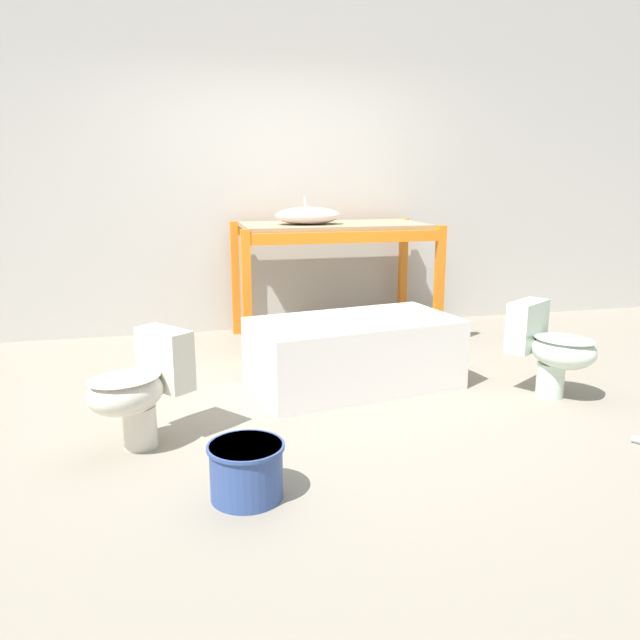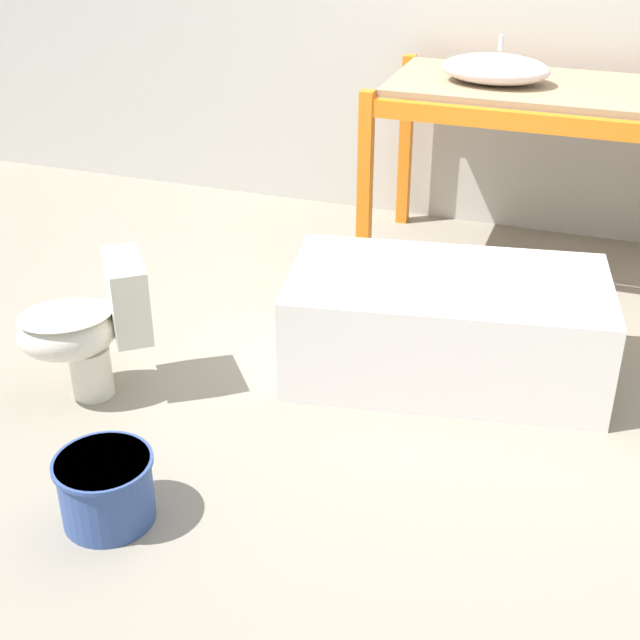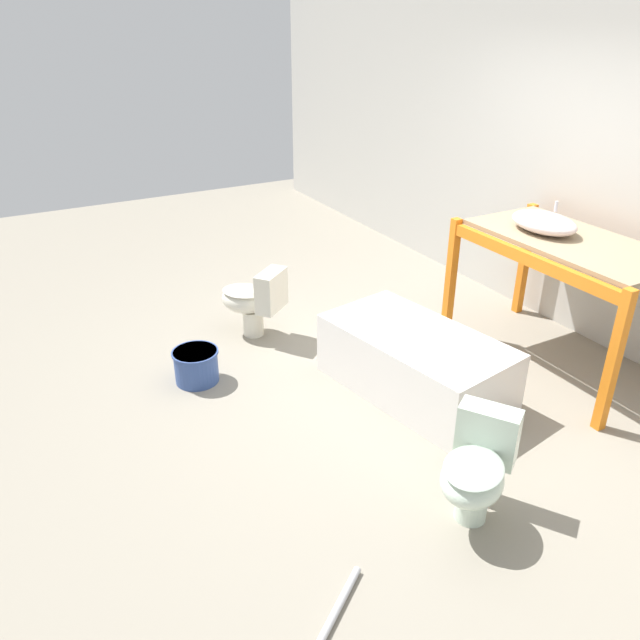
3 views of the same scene
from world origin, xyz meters
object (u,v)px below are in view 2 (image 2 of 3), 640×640
bucket_white (106,488)px  bathtub_main (446,319)px  toilet_far (87,326)px  sink_basin (496,69)px

bucket_white → bathtub_main: bearing=56.3°
bathtub_main → bucket_white: (-0.92, -1.38, -0.14)m
bathtub_main → toilet_far: 1.57m
bathtub_main → bucket_white: 1.67m
sink_basin → toilet_far: sink_basin is taller
sink_basin → bathtub_main: 1.47m
sink_basin → toilet_far: size_ratio=0.88×
sink_basin → bucket_white: sink_basin is taller
toilet_far → bucket_white: (0.49, -0.70, -0.21)m
toilet_far → bucket_white: bearing=-2.8°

